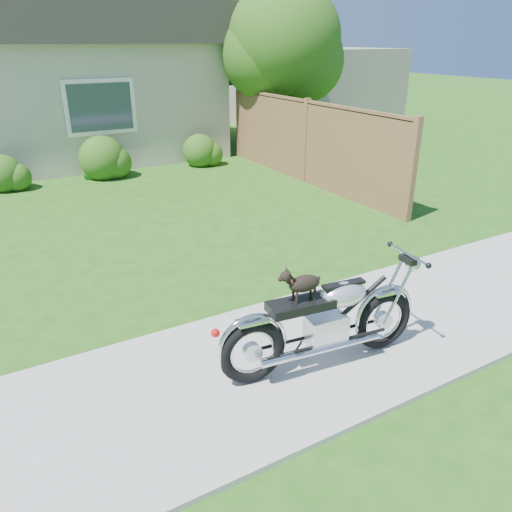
{
  "coord_description": "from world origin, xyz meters",
  "views": [
    {
      "loc": [
        -0.5,
        -3.67,
        3.1
      ],
      "look_at": [
        2.21,
        1.0,
        0.75
      ],
      "focal_mm": 35.0,
      "sensor_mm": 36.0,
      "label": 1
    }
  ],
  "objects_px": {
    "tree_near": "(289,46)",
    "motorcycle_with_dog": "(326,320)",
    "fence": "(306,142)",
    "tree_far": "(249,28)",
    "potted_plant_right": "(89,164)"
  },
  "relations": [
    {
      "from": "fence",
      "to": "tree_far",
      "type": "relative_size",
      "value": 1.25
    },
    {
      "from": "fence",
      "to": "motorcycle_with_dog",
      "type": "relative_size",
      "value": 2.98
    },
    {
      "from": "tree_near",
      "to": "motorcycle_with_dog",
      "type": "height_order",
      "value": "tree_near"
    },
    {
      "from": "fence",
      "to": "tree_near",
      "type": "relative_size",
      "value": 1.45
    },
    {
      "from": "fence",
      "to": "motorcycle_with_dog",
      "type": "distance_m",
      "value": 7.3
    },
    {
      "from": "fence",
      "to": "motorcycle_with_dog",
      "type": "xyz_separation_m",
      "value": [
        -4.05,
        -6.07,
        -0.4
      ]
    },
    {
      "from": "tree_near",
      "to": "tree_far",
      "type": "relative_size",
      "value": 0.86
    },
    {
      "from": "tree_far",
      "to": "fence",
      "type": "bearing_deg",
      "value": -103.9
    },
    {
      "from": "tree_far",
      "to": "potted_plant_right",
      "type": "height_order",
      "value": "tree_far"
    },
    {
      "from": "tree_far",
      "to": "tree_near",
      "type": "bearing_deg",
      "value": -92.78
    },
    {
      "from": "fence",
      "to": "potted_plant_right",
      "type": "distance_m",
      "value": 5.19
    },
    {
      "from": "motorcycle_with_dog",
      "to": "tree_far",
      "type": "bearing_deg",
      "value": 71.33
    },
    {
      "from": "potted_plant_right",
      "to": "motorcycle_with_dog",
      "type": "height_order",
      "value": "motorcycle_with_dog"
    },
    {
      "from": "motorcycle_with_dog",
      "to": "fence",
      "type": "bearing_deg",
      "value": 63.38
    },
    {
      "from": "tree_near",
      "to": "fence",
      "type": "bearing_deg",
      "value": -113.96
    }
  ]
}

